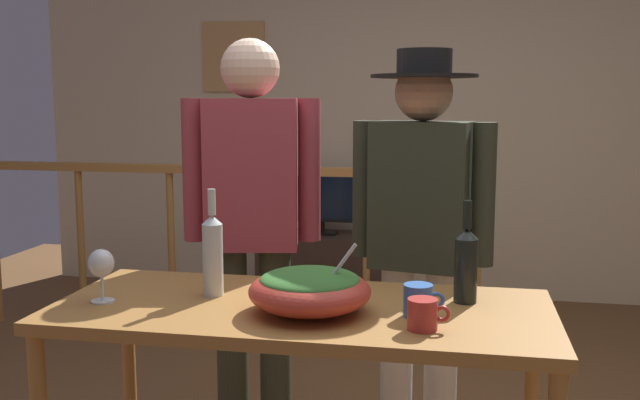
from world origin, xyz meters
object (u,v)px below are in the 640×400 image
object	(u,v)px
stair_railing	(298,228)
person_standing_left	(252,212)
mug_red	(423,314)
serving_table	(302,330)
wine_bottle_clear	(213,253)
person_standing_right	(421,224)
wine_bottle_dark	(466,263)
salad_bowl	(310,289)
mug_blue	(419,301)
flat_screen_tv	(322,199)
wine_glass	(101,265)
framed_picture	(234,57)
tv_console	(323,267)

from	to	relation	value
stair_railing	person_standing_left	xyz separation A→B (m)	(0.11, -1.32, 0.31)
mug_red	serving_table	bearing A→B (deg)	156.19
wine_bottle_clear	person_standing_right	world-z (taller)	person_standing_right
wine_bottle_dark	person_standing_left	distance (m)	0.98
stair_railing	mug_red	size ratio (longest dim) A/B	25.44
serving_table	wine_bottle_dark	world-z (taller)	wine_bottle_dark
salad_bowl	serving_table	bearing A→B (deg)	121.15
stair_railing	mug_blue	xyz separation A→B (m)	(0.82, -1.99, 0.17)
serving_table	mug_red	xyz separation A→B (m)	(0.39, -0.17, 0.13)
flat_screen_tv	wine_glass	world-z (taller)	wine_glass
flat_screen_tv	wine_bottle_dark	size ratio (longest dim) A/B	1.66
wine_bottle_dark	person_standing_left	size ratio (longest dim) A/B	0.20
wine_bottle_clear	person_standing_right	size ratio (longest dim) A/B	0.22
person_standing_right	wine_glass	bearing A→B (deg)	46.94
salad_bowl	wine_glass	xyz separation A→B (m)	(-0.68, -0.02, 0.05)
flat_screen_tv	framed_picture	bearing A→B (deg)	156.37
stair_railing	wine_glass	distance (m)	2.05
framed_picture	serving_table	bearing A→B (deg)	-68.88
framed_picture	person_standing_right	size ratio (longest dim) A/B	0.31
salad_bowl	person_standing_right	bearing A→B (deg)	66.39
wine_glass	tv_console	bearing A→B (deg)	86.63
wine_bottle_dark	person_standing_left	bearing A→B (deg)	150.48
wine_glass	mug_red	world-z (taller)	wine_glass
wine_glass	mug_red	size ratio (longest dim) A/B	1.42
wine_bottle_clear	person_standing_right	distance (m)	0.86
tv_console	person_standing_left	xyz separation A→B (m)	(0.13, -2.20, 0.76)
serving_table	salad_bowl	size ratio (longest dim) A/B	4.18
framed_picture	serving_table	xyz separation A→B (m)	(1.20, -3.11, -1.03)
serving_table	person_standing_right	xyz separation A→B (m)	(0.34, 0.62, 0.25)
flat_screen_tv	person_standing_left	xyz separation A→B (m)	(0.13, -2.17, 0.25)
mug_blue	wine_bottle_clear	bearing A→B (deg)	171.06
wine_glass	mug_blue	world-z (taller)	wine_glass
tv_console	wine_glass	bearing A→B (deg)	-93.37
framed_picture	flat_screen_tv	bearing A→B (deg)	-23.63
wine_glass	person_standing_left	bearing A→B (deg)	67.11
flat_screen_tv	wine_glass	size ratio (longest dim) A/B	3.17
wine_bottle_clear	salad_bowl	bearing A→B (deg)	-19.58
flat_screen_tv	wine_bottle_clear	bearing A→B (deg)	-86.79
wine_glass	serving_table	bearing A→B (deg)	7.80
serving_table	wine_bottle_dark	xyz separation A→B (m)	(0.51, 0.13, 0.21)
tv_console	wine_bottle_clear	xyz separation A→B (m)	(0.15, -2.76, 0.71)
tv_console	person_standing_right	world-z (taller)	person_standing_right
wine_bottle_clear	wine_bottle_dark	size ratio (longest dim) A/B	1.08
tv_console	mug_blue	size ratio (longest dim) A/B	7.23
salad_bowl	wine_bottle_dark	bearing A→B (deg)	23.42
stair_railing	wine_bottle_clear	bearing A→B (deg)	-85.88
framed_picture	tv_console	bearing A→B (deg)	-21.54
framed_picture	stair_railing	xyz separation A→B (m)	(0.75, -1.17, -1.07)
person_standing_right	serving_table	bearing A→B (deg)	72.28
salad_bowl	wine_glass	size ratio (longest dim) A/B	2.17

